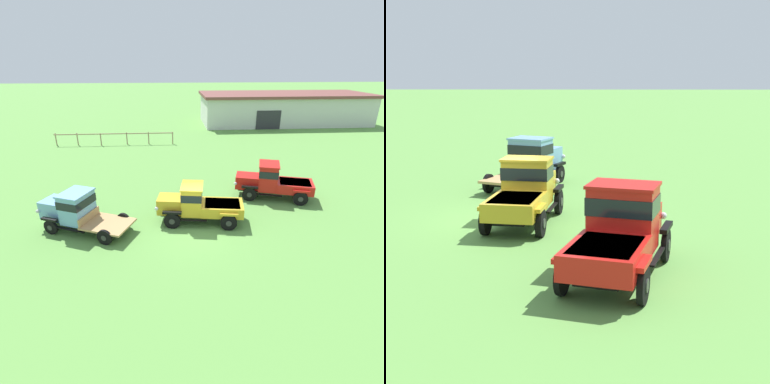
{
  "view_description": "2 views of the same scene",
  "coord_description": "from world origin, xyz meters",
  "views": [
    {
      "loc": [
        -1.12,
        -13.75,
        8.18
      ],
      "look_at": [
        0.09,
        2.64,
        1.0
      ],
      "focal_mm": 28.0,
      "sensor_mm": 36.0,
      "label": 1
    },
    {
      "loc": [
        19.46,
        2.86,
        5.12
      ],
      "look_at": [
        0.09,
        2.64,
        1.0
      ],
      "focal_mm": 55.0,
      "sensor_mm": 36.0,
      "label": 2
    }
  ],
  "objects": [
    {
      "name": "ground_plane",
      "position": [
        0.0,
        0.0,
        0.0
      ],
      "size": [
        240.0,
        240.0,
        0.0
      ],
      "primitive_type": "plane",
      "color": "#5B9342"
    },
    {
      "name": "vintage_truck_foreground_near",
      "position": [
        -6.16,
        0.56,
        1.12
      ],
      "size": [
        5.2,
        3.45,
        2.12
      ],
      "color": "black",
      "rests_on": "ground"
    },
    {
      "name": "vintage_truck_second_in_line",
      "position": [
        0.26,
        0.89,
        1.07
      ],
      "size": [
        4.88,
        2.5,
        2.14
      ],
      "color": "black",
      "rests_on": "ground"
    },
    {
      "name": "vintage_truck_midrow_center",
      "position": [
        5.34,
        3.76,
        1.14
      ],
      "size": [
        5.16,
        3.17,
        2.28
      ],
      "color": "black",
      "rests_on": "ground"
    }
  ]
}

